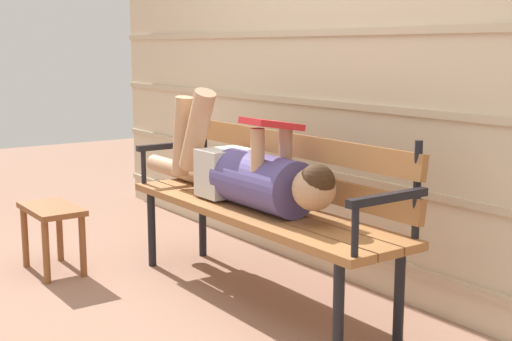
% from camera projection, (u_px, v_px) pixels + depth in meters
% --- Properties ---
extents(ground_plane, '(12.00, 12.00, 0.00)m').
position_uv_depth(ground_plane, '(239.00, 304.00, 3.35)').
color(ground_plane, '#936B56').
extents(house_siding, '(5.00, 0.08, 2.59)m').
position_uv_depth(house_siding, '(350.00, 32.00, 3.52)').
color(house_siding, beige).
rests_on(house_siding, ground).
extents(park_bench, '(1.77, 0.44, 0.86)m').
position_uv_depth(park_bench, '(267.00, 198.00, 3.36)').
color(park_bench, '#9E6638').
rests_on(park_bench, ground).
extents(reclining_person, '(1.70, 0.26, 0.56)m').
position_uv_depth(reclining_person, '(245.00, 172.00, 3.38)').
color(reclining_person, '#514784').
extents(footstool, '(0.44, 0.25, 0.37)m').
position_uv_depth(footstool, '(52.00, 220.00, 3.79)').
color(footstool, brown).
rests_on(footstool, ground).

